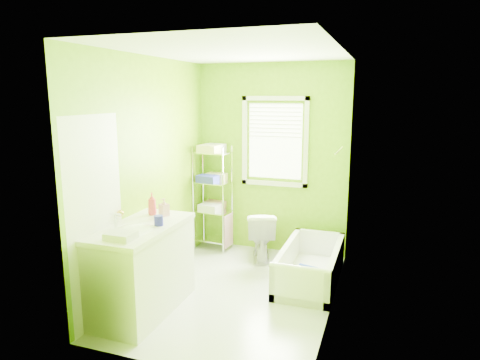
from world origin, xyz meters
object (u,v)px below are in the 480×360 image
(vanity, at_px, (142,266))
(bathtub, at_px, (310,270))
(toilet, at_px, (261,235))
(wire_shelf_unit, at_px, (213,186))

(vanity, bearing_deg, bathtub, 39.93)
(bathtub, xyz_separation_m, toilet, (-0.75, 0.51, 0.19))
(bathtub, distance_m, wire_shelf_unit, 1.82)
(toilet, bearing_deg, vanity, 48.46)
(toilet, relative_size, wire_shelf_unit, 0.45)
(bathtub, height_order, wire_shelf_unit, wire_shelf_unit)
(bathtub, bearing_deg, vanity, -140.07)
(toilet, relative_size, vanity, 0.55)
(toilet, distance_m, vanity, 1.90)
(vanity, relative_size, wire_shelf_unit, 0.80)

